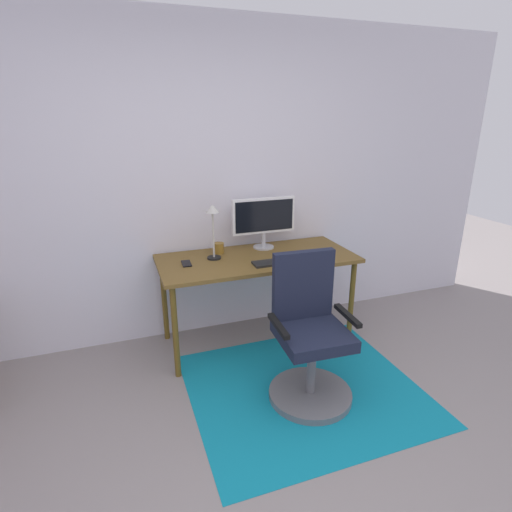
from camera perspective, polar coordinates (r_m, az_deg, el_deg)
The scene contains 10 objects.
wall_back at distance 3.46m, azimuth -9.22°, elevation 9.62°, with size 6.00×0.10×2.60m, color silver.
area_rug at distance 3.09m, azimuth 6.67°, elevation -17.90°, with size 1.59×1.42×0.01m, color #10809C.
desk at distance 3.33m, azimuth 0.17°, elevation -1.26°, with size 1.59×0.70×0.77m.
monitor at distance 3.47m, azimuth 1.09°, elevation 5.36°, with size 0.55×0.18×0.44m.
keyboard at distance 3.18m, azimuth 3.36°, elevation -0.80°, with size 0.43×0.13×0.02m, color black.
computer_mouse at distance 3.34m, azimuth 8.37°, elevation 0.17°, with size 0.06×0.10×0.03m, color white.
coffee_cup at distance 3.40m, azimuth -5.21°, elevation 1.11°, with size 0.08×0.08×0.09m, color olive.
cell_phone at distance 3.19m, azimuth -9.72°, elevation -1.05°, with size 0.07×0.14×0.01m, color black.
desk_lamp at distance 3.20m, azimuth -6.07°, elevation 4.88°, with size 0.11×0.11×0.44m.
office_chair at distance 2.84m, azimuth 7.47°, elevation -12.10°, with size 0.57×0.57×1.01m.
Camera 1 is at (-0.62, -1.16, 1.86)m, focal length 28.58 mm.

